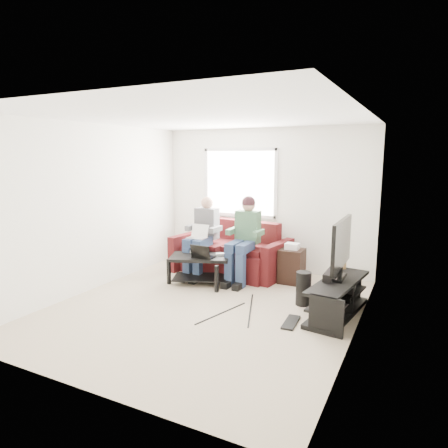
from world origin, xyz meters
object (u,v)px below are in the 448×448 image
at_px(coffee_table, 200,263).
at_px(end_table, 292,265).
at_px(tv_stand, 337,300).
at_px(sofa, 232,254).
at_px(subwoofer, 303,288).
at_px(tv, 341,245).

distance_m(coffee_table, end_table, 1.53).
bearing_deg(tv_stand, end_table, 132.17).
relative_size(sofa, tv_stand, 1.42).
relative_size(sofa, subwoofer, 4.31).
xyz_separation_m(tv, subwoofer, (-0.50, 0.05, -0.69)).
xyz_separation_m(sofa, coffee_table, (-0.19, -0.83, 0.02)).
distance_m(sofa, coffee_table, 0.85).
xyz_separation_m(sofa, tv, (2.11, -1.05, 0.59)).
relative_size(coffee_table, tv_stand, 0.75).
height_order(subwoofer, end_table, end_table).
bearing_deg(sofa, tv_stand, -28.57).
height_order(coffee_table, subwoofer, subwoofer).
bearing_deg(coffee_table, sofa, 77.32).
relative_size(sofa, coffee_table, 1.89).
bearing_deg(sofa, end_table, -4.61).
height_order(tv_stand, subwoofer, subwoofer).
xyz_separation_m(sofa, subwoofer, (1.61, -1.00, -0.09)).
bearing_deg(end_table, tv, -45.07).
height_order(tv_stand, tv, tv).
bearing_deg(sofa, coffee_table, -102.68).
relative_size(tv, end_table, 1.63).
bearing_deg(subwoofer, sofa, 148.07).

